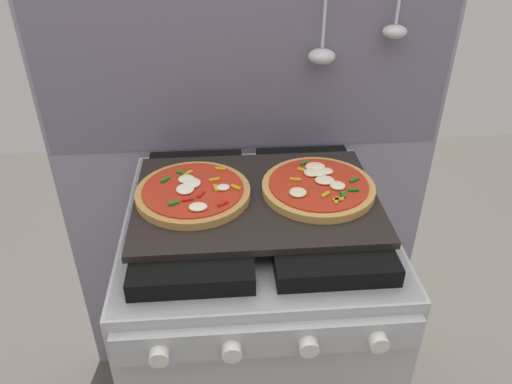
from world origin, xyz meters
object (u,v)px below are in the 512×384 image
Objects in this scene: pizza_right at (318,187)px; baking_tray at (256,199)px; stove at (256,338)px; pizza_left at (193,192)px.

baking_tray is at bearing -176.47° from pizza_right.
pizza_right is (0.14, 0.01, 0.02)m from baking_tray.
pizza_right reaches higher than stove.
stove is 0.50m from pizza_left.
pizza_left is 0.28m from pizza_right.
baking_tray is at bearing -3.13° from pizza_left.
pizza_left is at bearing -179.77° from pizza_right.
stove is at bearing -90.00° from baking_tray.
baking_tray is (0.00, 0.00, 0.46)m from stove.
stove is 3.54× the size of pizza_right.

